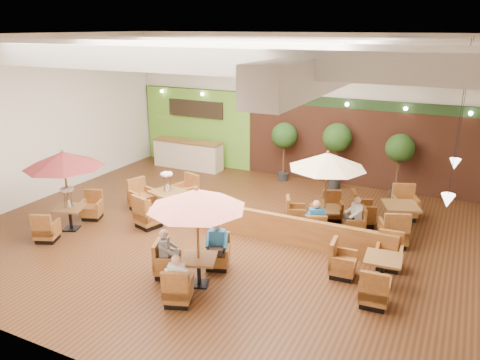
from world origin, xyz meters
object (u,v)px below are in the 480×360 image
Objects in this scene: booth_divider at (287,230)px; diner_0 at (177,274)px; service_counter at (188,154)px; diner_1 at (217,240)px; diner_3 at (315,217)px; table_2 at (327,176)px; topiary_2 at (400,151)px; table_0 at (64,170)px; diner_4 at (355,212)px; topiary_1 at (337,140)px; table_1 at (195,215)px; table_3 at (161,200)px; table_4 at (370,270)px; topiary_0 at (284,138)px; diner_2 at (166,248)px; table_5 at (388,217)px.

diner_0 reaches higher than booth_divider.
service_counter is at bearing 98.17° from diner_0.
diner_1 is 3.01m from diner_3.
table_2 is 4.11m from topiary_2.
table_0 is 3.46× the size of diner_4.
topiary_1 is 3.35× the size of diner_0.
service_counter is at bearing 103.06° from table_1.
topiary_1 is at bearing 1.84° from service_counter.
booth_divider is 2.43× the size of topiary_1.
table_0 is 10.79m from topiary_2.
topiary_1 reaches higher than table_3.
diner_0 is at bearing -131.27° from table_2.
table_4 is 1.08× the size of topiary_0.
table_4 is at bearing -16.91° from table_0.
diner_4 reaches higher than diner_0.
diner_1 reaches higher than booth_divider.
service_counter is 8.05m from booth_divider.
table_2 is 5.05m from diner_2.
topiary_1 is at bearing 27.56° from table_0.
booth_divider is 1.94m from table_2.
topiary_0 reaches higher than diner_0.
diner_0 is (-0.96, -8.97, -1.08)m from topiary_1.
service_counter is 6.35m from topiary_1.
table_1 is at bearing -157.29° from table_4.
table_1 is at bearing -33.93° from table_0.
service_counter reaches higher than booth_divider.
booth_divider is 1.95× the size of table_5.
diner_2 is at bearing 112.18° from diner_0.
service_counter is 1.32× the size of topiary_0.
diner_4 is (0.88, 0.00, -0.93)m from table_2.
diner_3 is (-0.00, -0.88, -0.90)m from table_2.
table_1 is at bearing 116.37° from diner_4.
table_1 is at bearing 70.74° from diner_0.
topiary_0 reaches higher than diner_3.
diner_1 is (1.06, -7.22, -0.94)m from topiary_0.
diner_2 is (-0.82, 0.00, -1.00)m from table_1.
diner_2 is (-1.92, -2.91, 0.33)m from booth_divider.
topiary_0 is at bearing 73.95° from diner_0.
table_4 is at bearing -75.78° from table_2.
diner_3 is (1.76, 3.36, -0.99)m from table_1.
diner_2 reaches higher than diner_4.
table_3 is at bearing 150.67° from diner_3.
table_4 is (8.53, 0.82, -1.49)m from table_0.
table_5 is at bearing -148.89° from diner_1.
topiary_1 reaches higher than diner_1.
booth_divider is 7.62× the size of diner_1.
table_2 is 3.18× the size of diner_3.
topiary_2 is at bearing -40.04° from diner_4.
topiary_1 is (-2.57, 6.27, 1.47)m from table_4.
diner_2 is (4.39, -7.89, 0.16)m from service_counter.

